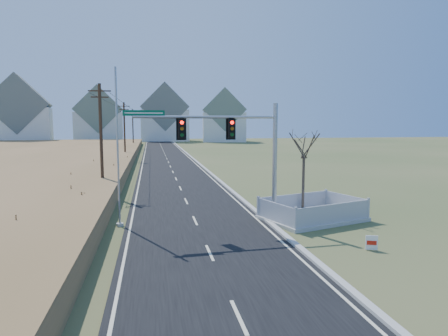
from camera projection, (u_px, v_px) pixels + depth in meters
ground at (204, 241)px, 19.72m from camera, size 260.00×260.00×0.00m
road at (166, 157)px, 68.59m from camera, size 8.00×180.00×0.06m
curb at (190, 156)px, 69.33m from camera, size 0.30×180.00×0.18m
utility_pole_near at (101, 137)px, 32.69m from camera, size 1.80×0.26×9.00m
utility_pole_mid at (125, 130)px, 62.02m from camera, size 1.80×0.26×9.00m
utility_pole_far at (133, 128)px, 91.34m from camera, size 1.80×0.26×9.00m
condo_nw at (20, 116)px, 109.80m from camera, size 17.69×13.38×19.05m
condo_nnw at (99, 119)px, 121.29m from camera, size 14.93×11.17×17.03m
condo_n at (165, 117)px, 128.70m from camera, size 15.27×10.20×18.54m
condo_ne at (224, 120)px, 124.18m from camera, size 14.12×10.51×16.52m
traffic_signal_mast at (244, 150)px, 22.39m from camera, size 8.70×0.75×6.93m
fence_enclosure at (312, 216)px, 24.02m from camera, size 6.63×5.47×1.30m
open_sign at (372, 243)px, 18.26m from camera, size 0.52×0.24×0.67m
flagpole at (118, 164)px, 22.16m from camera, size 0.40×0.40×8.85m
bare_tree at (304, 143)px, 25.05m from camera, size 2.14×2.14×5.66m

